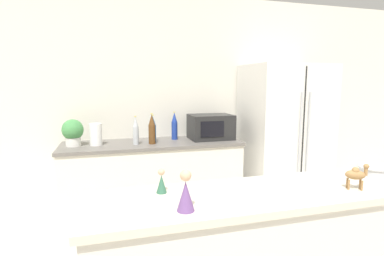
% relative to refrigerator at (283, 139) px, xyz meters
% --- Properties ---
extents(wall_back, '(8.00, 0.06, 2.55)m').
position_rel_refrigerator_xyz_m(wall_back, '(-1.27, 0.42, 0.40)').
color(wall_back, silver).
rests_on(wall_back, ground_plane).
extents(back_counter, '(1.92, 0.63, 0.90)m').
position_rel_refrigerator_xyz_m(back_counter, '(-1.56, 0.09, -0.42)').
color(back_counter, silver).
rests_on(back_counter, ground_plane).
extents(refrigerator, '(0.92, 0.76, 1.74)m').
position_rel_refrigerator_xyz_m(refrigerator, '(0.00, 0.00, 0.00)').
color(refrigerator, silver).
rests_on(refrigerator, ground_plane).
extents(potted_plant, '(0.21, 0.21, 0.27)m').
position_rel_refrigerator_xyz_m(potted_plant, '(-2.37, 0.09, 0.17)').
color(potted_plant, silver).
rests_on(potted_plant, back_counter).
extents(paper_towel_roll, '(0.12, 0.12, 0.22)m').
position_rel_refrigerator_xyz_m(paper_towel_roll, '(-2.15, 0.07, 0.14)').
color(paper_towel_roll, white).
rests_on(paper_towel_roll, back_counter).
extents(microwave, '(0.48, 0.37, 0.28)m').
position_rel_refrigerator_xyz_m(microwave, '(-0.89, 0.10, 0.16)').
color(microwave, black).
rests_on(microwave, back_counter).
extents(back_bottle_0, '(0.07, 0.07, 0.32)m').
position_rel_refrigerator_xyz_m(back_bottle_0, '(-1.58, -0.01, 0.18)').
color(back_bottle_0, brown).
rests_on(back_bottle_0, back_counter).
extents(back_bottle_1, '(0.07, 0.07, 0.32)m').
position_rel_refrigerator_xyz_m(back_bottle_1, '(-1.30, 0.18, 0.18)').
color(back_bottle_1, navy).
rests_on(back_bottle_1, back_counter).
extents(back_bottle_2, '(0.06, 0.06, 0.30)m').
position_rel_refrigerator_xyz_m(back_bottle_2, '(-1.75, 0.00, 0.17)').
color(back_bottle_2, '#B2B7BC').
rests_on(back_bottle_2, back_counter).
extents(back_bottle_3, '(0.07, 0.07, 0.30)m').
position_rel_refrigerator_xyz_m(back_bottle_3, '(-1.56, 0.09, 0.17)').
color(back_bottle_3, navy).
rests_on(back_bottle_3, back_counter).
extents(fruit_bowl, '(0.19, 0.19, 0.06)m').
position_rel_refrigerator_xyz_m(fruit_bowl, '(-0.55, -1.80, 0.16)').
color(fruit_bowl, '#B7BABF').
rests_on(fruit_bowl, bar_counter).
extents(camel_figurine, '(0.10, 0.09, 0.13)m').
position_rel_refrigerator_xyz_m(camel_figurine, '(-0.85, -1.96, 0.20)').
color(camel_figurine, olive).
rests_on(camel_figurine, bar_counter).
extents(wise_man_figurine_blue, '(0.05, 0.05, 0.12)m').
position_rel_refrigerator_xyz_m(wise_man_figurine_blue, '(-1.78, -1.75, 0.18)').
color(wise_man_figurine_blue, '#33664C').
rests_on(wise_man_figurine_blue, bar_counter).
extents(wise_man_figurine_crimson, '(0.07, 0.07, 0.17)m').
position_rel_refrigerator_xyz_m(wise_man_figurine_crimson, '(-1.72, -1.98, 0.20)').
color(wise_man_figurine_crimson, '#6B4784').
rests_on(wise_man_figurine_crimson, bar_counter).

